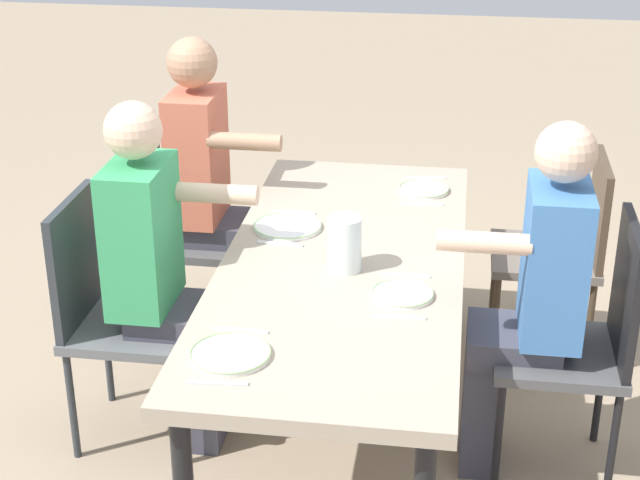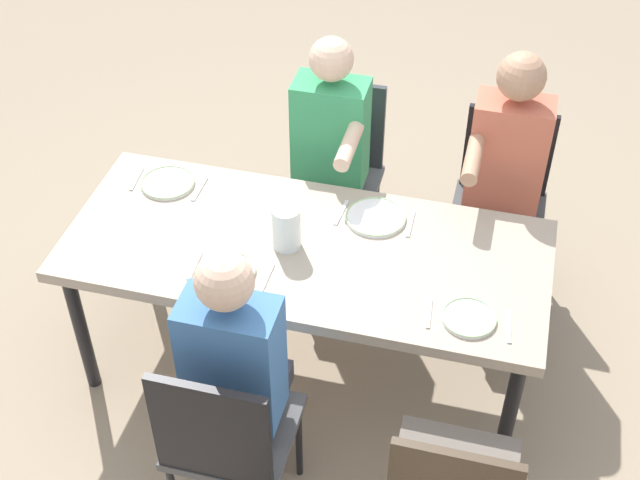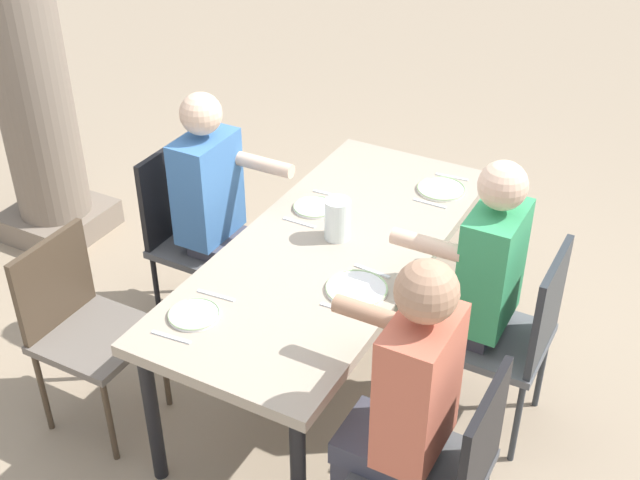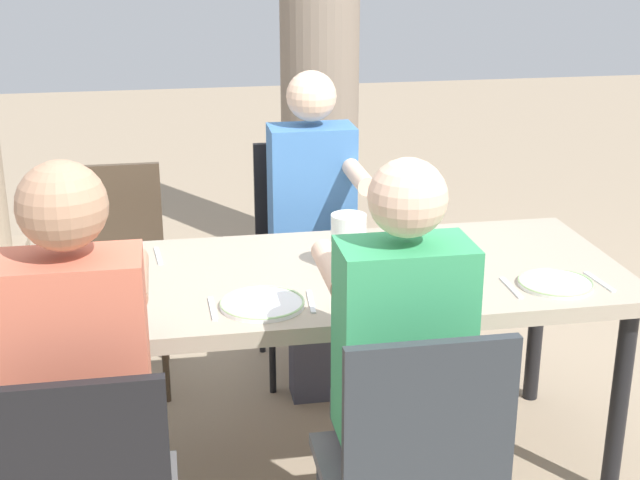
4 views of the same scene
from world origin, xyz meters
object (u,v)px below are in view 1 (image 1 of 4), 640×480
object	(u,v)px
chair_mid_south	(110,305)
diner_man_white	(212,182)
dining_table	(343,276)
plate_1	(287,226)
plate_0	(424,189)
diner_woman_green	(161,269)
plate_2	(402,294)
chair_west_north	(565,244)
chair_west_south	(173,223)
water_pitcher	(344,246)
plate_3	(230,354)
chair_mid_north	(585,335)
diner_guest_third	(532,294)

from	to	relation	value
chair_mid_south	diner_man_white	xyz separation A→B (m)	(-0.81, 0.19, 0.18)
dining_table	plate_1	distance (m)	0.35
plate_0	diner_woman_green	bearing A→B (deg)	-49.16
dining_table	plate_1	size ratio (longest dim) A/B	7.71
plate_2	chair_west_north	bearing A→B (deg)	148.24
chair_west_south	diner_woman_green	size ratio (longest dim) A/B	0.70
diner_man_white	plate_0	distance (m)	0.90
dining_table	chair_mid_south	bearing A→B (deg)	-85.35
diner_man_white	water_pitcher	size ratio (longest dim) A/B	7.00
chair_west_south	chair_mid_south	size ratio (longest dim) A/B	0.97
plate_0	plate_2	world-z (taller)	same
plate_1	water_pitcher	distance (m)	0.42
plate_2	plate_3	size ratio (longest dim) A/B	0.85
dining_table	chair_mid_south	size ratio (longest dim) A/B	2.10
diner_man_white	plate_2	bearing A→B (deg)	41.73
chair_mid_north	plate_3	xyz separation A→B (m)	(0.63, -1.09, 0.20)
chair_west_north	diner_man_white	bearing A→B (deg)	-89.89
diner_man_white	chair_mid_north	bearing A→B (deg)	61.66
diner_woman_green	plate_3	distance (m)	0.75
diner_woman_green	plate_0	xyz separation A→B (m)	(-0.77, 0.89, 0.06)
water_pitcher	chair_west_north	bearing A→B (deg)	134.79
diner_guest_third	plate_0	size ratio (longest dim) A/B	6.30
plate_0	plate_2	distance (m)	0.95
diner_woman_green	diner_guest_third	xyz separation A→B (m)	(0.01, 1.29, -0.00)
plate_3	diner_woman_green	bearing A→B (deg)	-147.85
chair_mid_north	diner_man_white	distance (m)	1.72
diner_guest_third	chair_west_north	bearing A→B (deg)	167.12
chair_west_south	plate_1	world-z (taller)	chair_west_south
chair_west_north	plate_0	xyz separation A→B (m)	(0.04, -0.59, 0.23)
chair_mid_north	plate_0	distance (m)	1.00
diner_man_white	diner_guest_third	xyz separation A→B (m)	(0.81, 1.31, -0.02)
chair_west_south	plate_2	distance (m)	1.48
chair_mid_north	chair_mid_south	distance (m)	1.69
chair_west_north	plate_3	world-z (taller)	chair_west_north
diner_woman_green	diner_man_white	size ratio (longest dim) A/B	0.98
dining_table	water_pitcher	world-z (taller)	water_pitcher
chair_mid_south	diner_guest_third	size ratio (longest dim) A/B	0.72
chair_mid_north	diner_man_white	bearing A→B (deg)	-118.34
diner_woman_green	plate_0	size ratio (longest dim) A/B	6.32
dining_table	plate_2	bearing A→B (deg)	42.32
chair_mid_north	plate_3	bearing A→B (deg)	-59.89
chair_west_north	chair_west_south	bearing A→B (deg)	-90.00
dining_table	chair_mid_north	world-z (taller)	chair_mid_north
chair_west_south	plate_3	distance (m)	1.58
chair_mid_north	plate_0	bearing A→B (deg)	-142.12
diner_guest_third	plate_2	bearing A→B (deg)	-67.65
diner_guest_third	plate_3	xyz separation A→B (m)	(0.63, -0.90, 0.06)
chair_mid_south	plate_1	world-z (taller)	chair_mid_south
dining_table	water_pitcher	bearing A→B (deg)	10.50
chair_mid_north	plate_1	distance (m)	1.15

